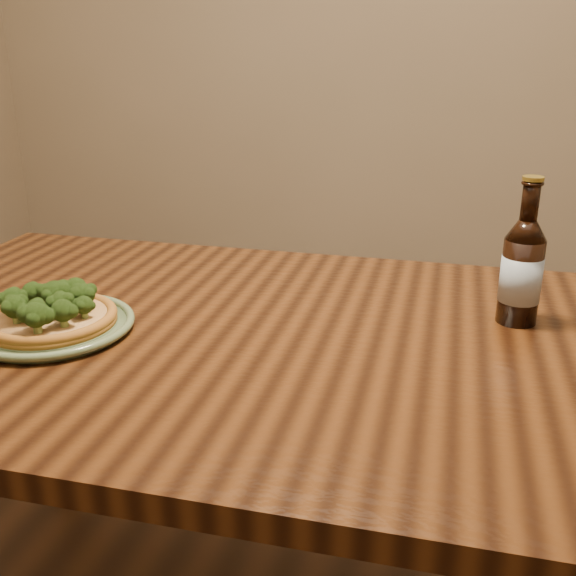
% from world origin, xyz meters
% --- Properties ---
extents(table, '(1.60, 0.90, 0.75)m').
position_xyz_m(table, '(0.00, 0.10, 0.66)').
color(table, '#40210D').
rests_on(table, ground).
extents(plate, '(0.27, 0.27, 0.02)m').
position_xyz_m(plate, '(-0.39, 0.01, 0.76)').
color(plate, '#607550').
rests_on(plate, table).
extents(pizza, '(0.22, 0.22, 0.07)m').
position_xyz_m(pizza, '(-0.39, 0.01, 0.78)').
color(pizza, '#9E6423').
rests_on(pizza, plate).
extents(beer_bottle, '(0.07, 0.07, 0.25)m').
position_xyz_m(beer_bottle, '(0.37, 0.24, 0.84)').
color(beer_bottle, black).
rests_on(beer_bottle, table).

